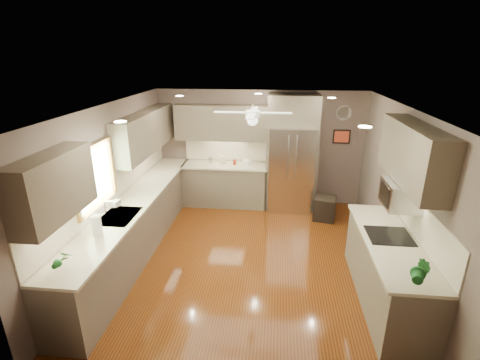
% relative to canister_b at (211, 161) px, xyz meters
% --- Properties ---
extents(floor, '(5.00, 5.00, 0.00)m').
position_rel_canister_b_xyz_m(floor, '(1.04, -2.21, -1.01)').
color(floor, '#451A09').
rests_on(floor, ground).
extents(ceiling, '(5.00, 5.00, 0.00)m').
position_rel_canister_b_xyz_m(ceiling, '(1.04, -2.21, 1.49)').
color(ceiling, white).
rests_on(ceiling, ground).
extents(wall_back, '(4.50, 0.00, 4.50)m').
position_rel_canister_b_xyz_m(wall_back, '(1.04, 0.29, 0.24)').
color(wall_back, brown).
rests_on(wall_back, ground).
extents(wall_front, '(4.50, 0.00, 4.50)m').
position_rel_canister_b_xyz_m(wall_front, '(1.04, -4.71, 0.24)').
color(wall_front, brown).
rests_on(wall_front, ground).
extents(wall_left, '(0.00, 5.00, 5.00)m').
position_rel_canister_b_xyz_m(wall_left, '(-1.21, -2.21, 0.24)').
color(wall_left, brown).
rests_on(wall_left, ground).
extents(wall_right, '(0.00, 5.00, 5.00)m').
position_rel_canister_b_xyz_m(wall_right, '(3.29, -2.21, 0.24)').
color(wall_right, brown).
rests_on(wall_right, ground).
extents(canister_b, '(0.11, 0.11, 0.15)m').
position_rel_canister_b_xyz_m(canister_b, '(0.00, 0.00, 0.00)').
color(canister_b, silver).
rests_on(canister_b, back_run).
extents(canister_c, '(0.13, 0.13, 0.18)m').
position_rel_canister_b_xyz_m(canister_c, '(0.28, -0.01, 0.02)').
color(canister_c, beige).
rests_on(canister_c, back_run).
extents(canister_d, '(0.10, 0.10, 0.11)m').
position_rel_canister_b_xyz_m(canister_d, '(0.53, -0.02, -0.01)').
color(canister_d, '#992B10').
rests_on(canister_d, back_run).
extents(soap_bottle, '(0.10, 0.10, 0.20)m').
position_rel_canister_b_xyz_m(soap_bottle, '(-1.02, -2.45, 0.03)').
color(soap_bottle, white).
rests_on(soap_bottle, left_run).
extents(potted_plant_left, '(0.16, 0.11, 0.30)m').
position_rel_canister_b_xyz_m(potted_plant_left, '(-0.90, -4.10, 0.08)').
color(potted_plant_left, '#1C6324').
rests_on(potted_plant_left, left_run).
extents(potted_plant_right, '(0.24, 0.22, 0.35)m').
position_rel_canister_b_xyz_m(potted_plant_right, '(2.94, -3.98, 0.11)').
color(potted_plant_right, '#1C6324').
rests_on(potted_plant_right, right_run).
extents(bowl, '(0.24, 0.24, 0.05)m').
position_rel_canister_b_xyz_m(bowl, '(0.78, -0.01, -0.04)').
color(bowl, beige).
rests_on(bowl, back_run).
extents(left_run, '(0.65, 4.70, 1.45)m').
position_rel_canister_b_xyz_m(left_run, '(-0.91, -2.06, -0.53)').
color(left_run, brown).
rests_on(left_run, ground).
extents(back_run, '(1.85, 0.65, 1.45)m').
position_rel_canister_b_xyz_m(back_run, '(0.32, -0.00, -0.53)').
color(back_run, brown).
rests_on(back_run, ground).
extents(uppers, '(4.50, 4.70, 0.95)m').
position_rel_canister_b_xyz_m(uppers, '(0.30, -1.50, 0.86)').
color(uppers, brown).
rests_on(uppers, wall_left).
extents(window, '(0.05, 1.12, 0.92)m').
position_rel_canister_b_xyz_m(window, '(-1.18, -2.71, 0.54)').
color(window, '#BFF2B2').
rests_on(window, wall_left).
extents(sink, '(0.50, 0.70, 0.32)m').
position_rel_canister_b_xyz_m(sink, '(-0.89, -2.71, -0.10)').
color(sink, silver).
rests_on(sink, left_run).
extents(refrigerator, '(1.06, 0.75, 2.45)m').
position_rel_canister_b_xyz_m(refrigerator, '(1.74, -0.05, 0.18)').
color(refrigerator, silver).
rests_on(refrigerator, ground).
extents(right_run, '(0.70, 2.20, 1.45)m').
position_rel_canister_b_xyz_m(right_run, '(2.97, -3.01, -0.53)').
color(right_run, brown).
rests_on(right_run, ground).
extents(microwave, '(0.43, 0.55, 0.34)m').
position_rel_canister_b_xyz_m(microwave, '(3.07, -2.76, 0.47)').
color(microwave, silver).
rests_on(microwave, wall_right).
extents(ceiling_fan, '(1.18, 1.18, 0.32)m').
position_rel_canister_b_xyz_m(ceiling_fan, '(1.04, -1.91, 1.32)').
color(ceiling_fan, white).
rests_on(ceiling_fan, ceiling).
extents(recessed_lights, '(2.84, 3.14, 0.01)m').
position_rel_canister_b_xyz_m(recessed_lights, '(1.00, -1.81, 1.48)').
color(recessed_lights, white).
rests_on(recessed_lights, ceiling).
extents(wall_clock, '(0.30, 0.03, 0.30)m').
position_rel_canister_b_xyz_m(wall_clock, '(2.79, 0.27, 1.04)').
color(wall_clock, white).
rests_on(wall_clock, wall_back).
extents(framed_print, '(0.36, 0.03, 0.30)m').
position_rel_canister_b_xyz_m(framed_print, '(2.79, 0.27, 0.54)').
color(framed_print, black).
rests_on(framed_print, wall_back).
extents(stool, '(0.50, 0.50, 0.49)m').
position_rel_canister_b_xyz_m(stool, '(2.45, -0.55, -0.77)').
color(stool, black).
rests_on(stool, ground).
extents(paper_towel, '(0.13, 0.13, 0.31)m').
position_rel_canister_b_xyz_m(paper_towel, '(-0.90, -3.30, 0.07)').
color(paper_towel, white).
rests_on(paper_towel, left_run).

